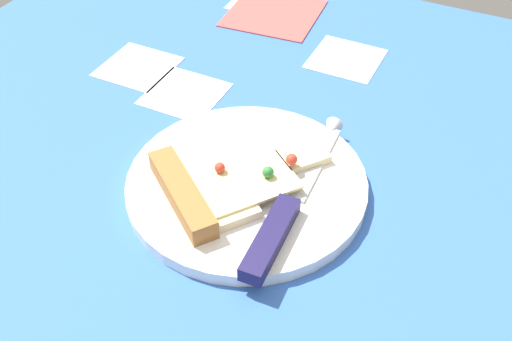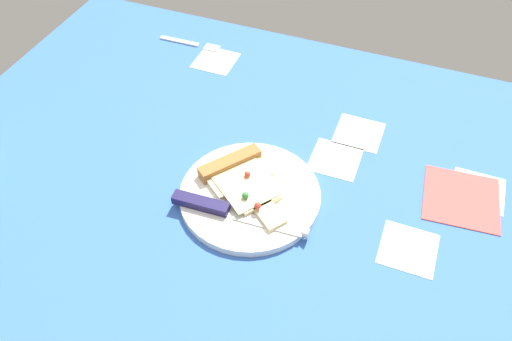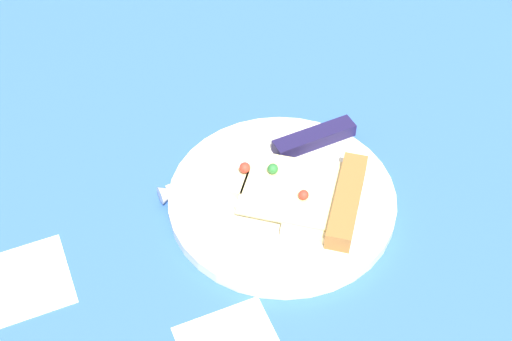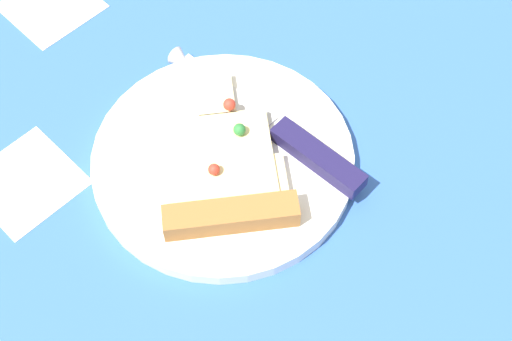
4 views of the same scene
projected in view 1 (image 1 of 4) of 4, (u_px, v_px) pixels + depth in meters
ground_plane at (263, 274)px, 56.71cm from camera, size 113.90×113.90×3.00cm
plate at (247, 184)px, 62.34cm from camera, size 24.80×24.80×1.45cm
pizza_slice at (224, 182)px, 60.45cm from camera, size 18.56×16.76×2.50cm
knife at (289, 207)px, 58.20cm from camera, size 24.08×3.37×2.45cm
napkin at (274, 13)px, 89.91cm from camera, size 14.06×14.06×0.40cm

